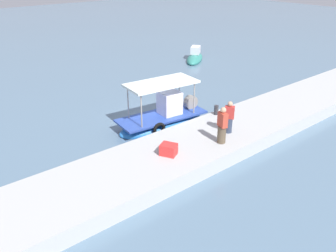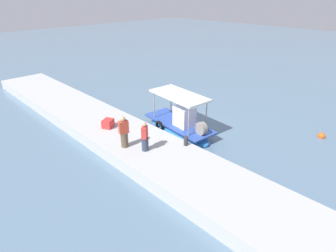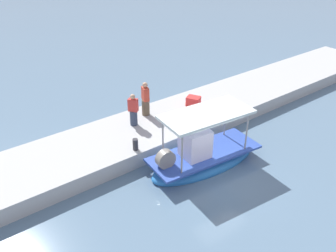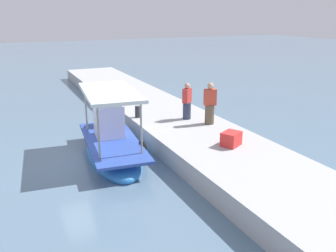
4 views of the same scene
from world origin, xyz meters
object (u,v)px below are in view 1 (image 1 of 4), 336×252
(fisherman_by_crate, at_px, (222,127))
(fisherman_near_bollard, at_px, (229,119))
(cargo_crate, at_px, (169,149))
(moored_boat_near, at_px, (195,58))
(main_fishing_boat, at_px, (163,118))
(mooring_bollard, at_px, (216,110))
(marker_buoy, at_px, (183,77))

(fisherman_by_crate, bearing_deg, fisherman_near_bollard, 26.42)
(fisherman_by_crate, relative_size, cargo_crate, 2.59)
(cargo_crate, height_order, moored_boat_near, cargo_crate)
(main_fishing_boat, relative_size, fisherman_by_crate, 3.03)
(moored_boat_near, bearing_deg, mooring_bollard, -128.61)
(cargo_crate, xyz_separation_m, moored_boat_near, (13.80, 12.96, -0.74))
(main_fishing_boat, height_order, mooring_bollard, main_fishing_boat)
(marker_buoy, relative_size, moored_boat_near, 0.11)
(fisherman_by_crate, bearing_deg, main_fishing_boat, 90.14)
(mooring_bollard, bearing_deg, cargo_crate, -159.98)
(main_fishing_boat, relative_size, fisherman_near_bollard, 3.31)
(fisherman_by_crate, bearing_deg, cargo_crate, 165.40)
(cargo_crate, bearing_deg, fisherman_near_bollard, -2.36)
(main_fishing_boat, xyz_separation_m, fisherman_near_bollard, (1.08, -3.81, 1.00))
(fisherman_by_crate, xyz_separation_m, marker_buoy, (6.74, 10.24, -1.45))
(main_fishing_boat, bearing_deg, mooring_bollard, -40.23)
(fisherman_near_bollard, relative_size, moored_boat_near, 0.42)
(fisherman_near_bollard, relative_size, marker_buoy, 3.66)
(fisherman_by_crate, distance_m, mooring_bollard, 3.36)
(mooring_bollard, xyz_separation_m, moored_boat_near, (8.94, 11.19, -0.75))
(marker_buoy, distance_m, moored_boat_near, 5.59)
(mooring_bollard, relative_size, cargo_crate, 0.76)
(main_fishing_boat, xyz_separation_m, fisherman_by_crate, (0.01, -4.35, 1.07))
(main_fishing_boat, bearing_deg, moored_boat_near, 39.77)
(fisherman_near_bollard, distance_m, mooring_bollard, 2.29)
(fisherman_near_bollard, height_order, fisherman_by_crate, fisherman_by_crate)
(cargo_crate, relative_size, moored_boat_near, 0.18)
(main_fishing_boat, distance_m, moored_boat_near, 14.54)
(fisherman_near_bollard, xyz_separation_m, mooring_bollard, (1.15, 1.92, -0.48))
(fisherman_near_bollard, height_order, moored_boat_near, fisherman_near_bollard)
(fisherman_near_bollard, distance_m, marker_buoy, 11.33)
(cargo_crate, bearing_deg, mooring_bollard, 20.02)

